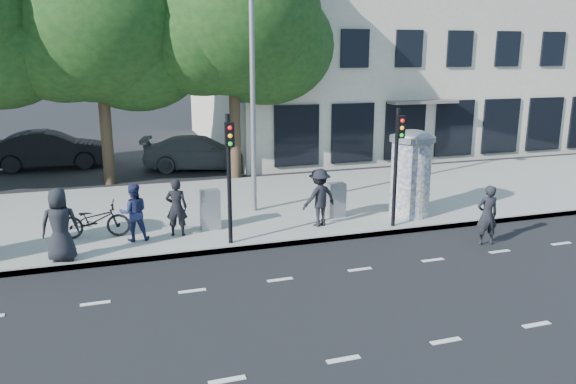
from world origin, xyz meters
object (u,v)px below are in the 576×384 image
object	(u,v)px
ad_column_right	(411,171)
ped_d	(319,197)
bicycle	(95,220)
car_right	(201,152)
traffic_pole_near	(229,166)
cabinet_right	(336,200)
ped_b	(177,207)
man_road	(487,215)
street_lamp	(253,61)
ped_a	(60,225)
car_mid	(50,150)
traffic_pole_far	(397,156)
ped_c	(134,212)
cabinet_left	(210,210)

from	to	relation	value
ad_column_right	ped_d	size ratio (longest dim) A/B	1.58
bicycle	car_right	distance (m)	10.12
traffic_pole_near	cabinet_right	size ratio (longest dim) A/B	3.24
ped_b	car_right	size ratio (longest dim) A/B	0.31
ad_column_right	cabinet_right	xyz separation A→B (m)	(-2.20, 0.54, -0.86)
ped_d	man_road	xyz separation A→B (m)	(3.82, -2.54, -0.17)
traffic_pole_near	ped_d	world-z (taller)	traffic_pole_near
ad_column_right	traffic_pole_near	xyz separation A→B (m)	(-5.80, -0.91, 0.69)
street_lamp	ped_d	world-z (taller)	street_lamp
ped_a	car_mid	xyz separation A→B (m)	(-1.21, 12.94, -0.21)
street_lamp	car_mid	bearing A→B (deg)	123.55
traffic_pole_far	ped_b	distance (m)	6.29
man_road	car_mid	size ratio (longest dim) A/B	0.32
ped_b	man_road	distance (m)	8.37
ped_c	ped_b	bearing A→B (deg)	-176.86
ped_a	cabinet_left	world-z (taller)	ped_a
traffic_pole_far	street_lamp	bearing A→B (deg)	140.12
ped_b	man_road	xyz separation A→B (m)	(7.85, -2.90, -0.13)
ped_b	cabinet_left	bearing A→B (deg)	-146.46
ped_b	ped_d	bearing A→B (deg)	-169.33
street_lamp	ped_c	size ratio (longest dim) A/B	5.17
traffic_pole_near	cabinet_right	xyz separation A→B (m)	(3.60, 1.45, -1.56)
cabinet_left	cabinet_right	distance (m)	3.88
car_right	ped_a	bearing A→B (deg)	165.73
man_road	cabinet_left	xyz separation A→B (m)	(-6.88, 3.21, -0.10)
cabinet_left	car_mid	distance (m)	12.63
street_lamp	car_right	world-z (taller)	street_lamp
ped_c	car_mid	size ratio (longest dim) A/B	0.31
ped_b	cabinet_right	bearing A→B (deg)	-160.40
car_mid	car_right	bearing A→B (deg)	-109.27
man_road	car_right	bearing A→B (deg)	-57.07
bicycle	car_right	xyz separation A→B (m)	(4.40, 9.12, 0.09)
man_road	car_right	xyz separation A→B (m)	(-5.59, 12.52, -0.09)
ped_b	cabinet_left	distance (m)	1.05
cabinet_left	ad_column_right	bearing A→B (deg)	-5.04
traffic_pole_near	street_lamp	size ratio (longest dim) A/B	0.42
ped_b	ped_a	bearing A→B (deg)	36.09
ad_column_right	cabinet_left	size ratio (longest dim) A/B	2.34
ped_a	car_mid	distance (m)	13.00
ped_d	bicycle	distance (m)	6.24
ped_a	bicycle	size ratio (longest dim) A/B	0.96
cabinet_right	ped_c	bearing A→B (deg)	-174.80
street_lamp	cabinet_left	xyz separation A→B (m)	(-1.68, -1.41, -4.08)
ad_column_right	ped_b	bearing A→B (deg)	178.23
street_lamp	ped_a	distance (m)	7.24
man_road	ped_a	bearing A→B (deg)	-0.80
bicycle	car_mid	bearing A→B (deg)	16.53
ad_column_right	man_road	distance (m)	2.89
car_mid	traffic_pole_near	bearing A→B (deg)	-157.39
bicycle	car_right	size ratio (longest dim) A/B	0.37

